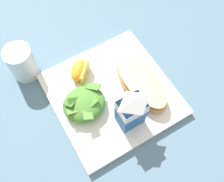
# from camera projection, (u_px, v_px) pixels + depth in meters

# --- Properties ---
(ground) EXTENTS (3.00, 3.00, 0.00)m
(ground) POSITION_uv_depth(u_px,v_px,m) (112.00, 96.00, 0.65)
(ground) COLOR slate
(white_plate) EXTENTS (0.28, 0.28, 0.02)m
(white_plate) POSITION_uv_depth(u_px,v_px,m) (112.00, 94.00, 0.64)
(white_plate) COLOR white
(white_plate) RESTS_ON ground
(cheesy_pizza_bread) EXTENTS (0.09, 0.17, 0.04)m
(cheesy_pizza_bread) POSITION_uv_depth(u_px,v_px,m) (141.00, 84.00, 0.63)
(cheesy_pizza_bread) COLOR tan
(cheesy_pizza_bread) RESTS_ON white_plate
(green_salad_pile) EXTENTS (0.11, 0.10, 0.05)m
(green_salad_pile) POSITION_uv_depth(u_px,v_px,m) (83.00, 102.00, 0.60)
(green_salad_pile) COLOR #4C8433
(green_salad_pile) RESTS_ON white_plate
(milk_carton) EXTENTS (0.06, 0.04, 0.11)m
(milk_carton) POSITION_uv_depth(u_px,v_px,m) (133.00, 109.00, 0.55)
(milk_carton) COLOR #23569E
(milk_carton) RESTS_ON white_plate
(orange_wedge_front) EXTENTS (0.07, 0.07, 0.04)m
(orange_wedge_front) POSITION_uv_depth(u_px,v_px,m) (79.00, 71.00, 0.64)
(orange_wedge_front) COLOR orange
(orange_wedge_front) RESTS_ON white_plate
(drinking_clear_cup) EXTENTS (0.07, 0.07, 0.09)m
(drinking_clear_cup) POSITION_uv_depth(u_px,v_px,m) (22.00, 63.00, 0.64)
(drinking_clear_cup) COLOR silver
(drinking_clear_cup) RESTS_ON ground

